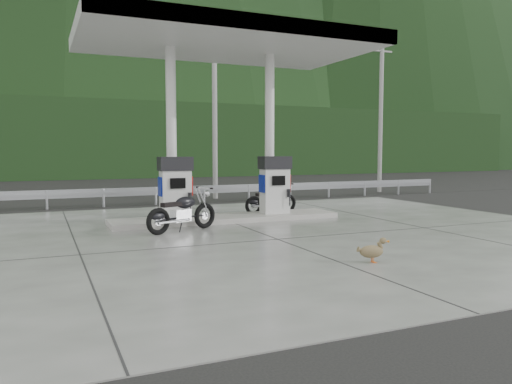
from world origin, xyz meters
name	(u,v)px	position (x,y,z in m)	size (l,w,h in m)	color
ground	(261,234)	(0.00, 0.00, 0.00)	(160.00, 160.00, 0.00)	black
forecourt_apron	(261,233)	(0.00, 0.00, 0.01)	(18.00, 14.00, 0.02)	slate
pump_island	(227,218)	(0.00, 2.50, 0.10)	(7.00, 1.40, 0.15)	#9B9890
gas_pump_left	(175,188)	(-1.60, 2.50, 1.07)	(0.95, 0.55, 1.80)	silver
gas_pump_right	(275,185)	(1.60, 2.50, 1.07)	(0.95, 0.55, 1.80)	silver
canopy_column_left	(171,133)	(-1.60, 2.90, 2.67)	(0.30, 0.30, 5.00)	white
canopy_column_right	(270,134)	(1.60, 2.90, 2.67)	(0.30, 0.30, 5.00)	white
canopy_roof	(227,41)	(0.00, 2.50, 5.37)	(8.50, 5.00, 0.40)	silver
guardrail	(180,186)	(0.00, 8.00, 0.71)	(26.00, 0.16, 1.42)	#989BA0
road	(161,196)	(0.00, 11.50, 0.00)	(60.00, 7.00, 0.01)	black
utility_pole_b	(215,109)	(2.00, 9.50, 4.00)	(0.22, 0.22, 8.00)	gray
utility_pole_c	(381,114)	(11.00, 9.50, 4.00)	(0.22, 0.22, 8.00)	gray
tree_band	(109,140)	(0.00, 30.00, 3.00)	(80.00, 6.00, 6.00)	black
forested_hills	(81,166)	(0.00, 60.00, 0.00)	(100.00, 40.00, 140.00)	black
motorcycle_left	(271,200)	(1.98, 3.58, 0.46)	(1.87, 0.59, 0.89)	black
motorcycle_right	(182,213)	(-1.78, 1.09, 0.52)	(2.09, 0.66, 0.99)	black
duck	(371,252)	(0.55, -3.95, 0.22)	(0.57, 0.16, 0.41)	brown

